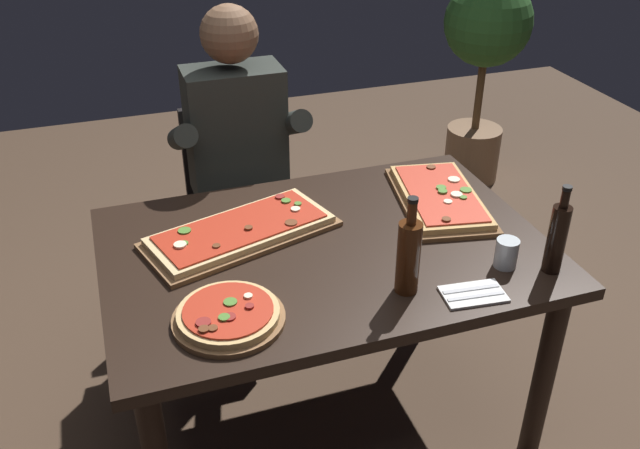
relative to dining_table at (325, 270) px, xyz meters
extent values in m
plane|color=#4C3828|center=(0.00, 0.00, -0.64)|extent=(6.40, 6.40, 0.00)
cube|color=black|center=(0.00, 0.00, 0.08)|extent=(1.40, 0.96, 0.04)
cylinder|color=black|center=(0.62, -0.40, -0.29)|extent=(0.07, 0.07, 0.70)
cylinder|color=black|center=(-0.62, 0.40, -0.29)|extent=(0.07, 0.07, 0.70)
cylinder|color=black|center=(0.62, 0.40, -0.29)|extent=(0.07, 0.07, 0.70)
cube|color=brown|center=(-0.24, 0.14, 0.10)|extent=(0.68, 0.44, 0.02)
cube|color=#E5C184|center=(-0.24, 0.14, 0.12)|extent=(0.63, 0.40, 0.02)
cube|color=#B72D19|center=(-0.24, 0.14, 0.13)|extent=(0.58, 0.36, 0.01)
cylinder|color=brown|center=(-0.34, 0.04, 0.14)|extent=(0.02, 0.02, 0.00)
cylinder|color=#4C7F2D|center=(-0.06, 0.24, 0.14)|extent=(0.03, 0.03, 0.01)
cylinder|color=beige|center=(-0.04, 0.18, 0.14)|extent=(0.03, 0.03, 0.01)
cylinder|color=#4C7F2D|center=(-0.02, 0.21, 0.14)|extent=(0.02, 0.02, 0.01)
cylinder|color=#4C7F2D|center=(-0.42, 0.16, 0.14)|extent=(0.04, 0.04, 0.01)
cylinder|color=brown|center=(-0.22, 0.11, 0.14)|extent=(0.03, 0.03, 0.01)
cylinder|color=brown|center=(-0.08, 0.10, 0.14)|extent=(0.04, 0.04, 0.00)
cylinder|color=beige|center=(-0.44, 0.08, 0.14)|extent=(0.04, 0.04, 0.01)
cylinder|color=maroon|center=(-0.07, 0.28, 0.14)|extent=(0.03, 0.03, 0.01)
cylinder|color=#4C7F2D|center=(-0.43, 0.09, 0.14)|extent=(0.03, 0.03, 0.01)
cube|color=brown|center=(0.48, 0.14, 0.10)|extent=(0.37, 0.56, 0.02)
cube|color=tan|center=(0.48, 0.14, 0.12)|extent=(0.33, 0.51, 0.02)
cube|color=red|center=(0.48, 0.14, 0.13)|extent=(0.30, 0.47, 0.01)
cylinder|color=beige|center=(0.47, 0.06, 0.14)|extent=(0.03, 0.03, 0.00)
cylinder|color=beige|center=(0.56, 0.20, 0.14)|extent=(0.04, 0.04, 0.01)
cylinder|color=#4C7F2D|center=(0.49, 0.16, 0.14)|extent=(0.04, 0.04, 0.01)
cylinder|color=brown|center=(0.53, 0.32, 0.14)|extent=(0.03, 0.03, 0.01)
cylinder|color=#4C7F2D|center=(0.48, 0.13, 0.14)|extent=(0.03, 0.03, 0.01)
cylinder|color=#4C7F2D|center=(0.53, 0.07, 0.14)|extent=(0.03, 0.03, 0.01)
cylinder|color=beige|center=(0.52, 0.10, 0.14)|extent=(0.04, 0.04, 0.01)
cylinder|color=brown|center=(0.40, -0.04, 0.14)|extent=(0.03, 0.03, 0.01)
cylinder|color=#4C7F2D|center=(0.57, 0.12, 0.14)|extent=(0.04, 0.04, 0.00)
cylinder|color=brown|center=(-0.37, -0.28, 0.10)|extent=(0.31, 0.31, 0.02)
cylinder|color=#DBB270|center=(-0.37, -0.28, 0.12)|extent=(0.28, 0.28, 0.02)
cylinder|color=#B72D19|center=(-0.37, -0.28, 0.13)|extent=(0.25, 0.25, 0.01)
cylinder|color=brown|center=(-0.45, -0.34, 0.14)|extent=(0.03, 0.03, 0.01)
cylinder|color=#4C7F2D|center=(-0.39, -0.31, 0.14)|extent=(0.03, 0.03, 0.01)
cylinder|color=maroon|center=(-0.45, -0.32, 0.14)|extent=(0.04, 0.04, 0.01)
cylinder|color=brown|center=(-0.43, -0.34, 0.14)|extent=(0.03, 0.03, 0.00)
cylinder|color=maroon|center=(-0.38, -0.31, 0.14)|extent=(0.03, 0.03, 0.01)
cylinder|color=#4C7F2D|center=(-0.36, -0.25, 0.14)|extent=(0.04, 0.04, 0.00)
cylinder|color=maroon|center=(-0.31, -0.29, 0.14)|extent=(0.02, 0.02, 0.01)
cylinder|color=beige|center=(-0.31, -0.24, 0.14)|extent=(0.02, 0.02, 0.01)
cylinder|color=#47230F|center=(0.15, -0.30, 0.21)|extent=(0.07, 0.07, 0.22)
cylinder|color=#47230F|center=(0.15, -0.30, 0.35)|extent=(0.03, 0.03, 0.07)
cylinder|color=black|center=(0.15, -0.30, 0.39)|extent=(0.03, 0.03, 0.01)
cylinder|color=black|center=(0.60, -0.35, 0.20)|extent=(0.06, 0.06, 0.22)
cylinder|color=black|center=(0.60, -0.35, 0.34)|extent=(0.03, 0.03, 0.06)
cylinder|color=black|center=(0.60, -0.35, 0.38)|extent=(0.03, 0.03, 0.01)
cylinder|color=silver|center=(0.48, -0.28, 0.14)|extent=(0.07, 0.07, 0.09)
cube|color=white|center=(0.32, -0.39, 0.10)|extent=(0.19, 0.13, 0.01)
cube|color=silver|center=(0.32, -0.40, 0.10)|extent=(0.17, 0.03, 0.00)
cube|color=silver|center=(0.32, -0.37, 0.10)|extent=(0.17, 0.03, 0.00)
cube|color=black|center=(-0.11, 0.78, -0.21)|extent=(0.44, 0.44, 0.04)
cube|color=black|center=(-0.11, 0.98, 0.02)|extent=(0.40, 0.04, 0.42)
cylinder|color=black|center=(-0.30, 0.59, -0.44)|extent=(0.04, 0.04, 0.41)
cylinder|color=black|center=(0.08, 0.59, -0.44)|extent=(0.04, 0.04, 0.41)
cylinder|color=black|center=(-0.30, 0.97, -0.44)|extent=(0.04, 0.04, 0.41)
cylinder|color=black|center=(0.08, 0.97, -0.44)|extent=(0.04, 0.04, 0.41)
cylinder|color=#23232D|center=(-0.21, 0.60, -0.42)|extent=(0.11, 0.11, 0.45)
cylinder|color=#23232D|center=(-0.01, 0.60, -0.42)|extent=(0.11, 0.11, 0.45)
cube|color=#23232D|center=(-0.11, 0.68, -0.13)|extent=(0.34, 0.40, 0.12)
cube|color=#2D332D|center=(-0.11, 0.78, 0.19)|extent=(0.38, 0.22, 0.52)
sphere|color=brown|center=(-0.11, 0.78, 0.58)|extent=(0.22, 0.22, 0.22)
cylinder|color=#2D332D|center=(-0.33, 0.73, 0.21)|extent=(0.09, 0.31, 0.21)
cylinder|color=#2D332D|center=(0.11, 0.73, 0.21)|extent=(0.09, 0.31, 0.21)
cylinder|color=#846042|center=(1.47, 1.53, -0.48)|extent=(0.32, 0.32, 0.33)
cylinder|color=brown|center=(1.47, 1.53, -0.11)|extent=(0.04, 0.04, 0.43)
sphere|color=#285623|center=(1.47, 1.53, 0.30)|extent=(0.48, 0.48, 0.48)
camera|label=1|loc=(-0.61, -1.75, 1.29)|focal=38.72mm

